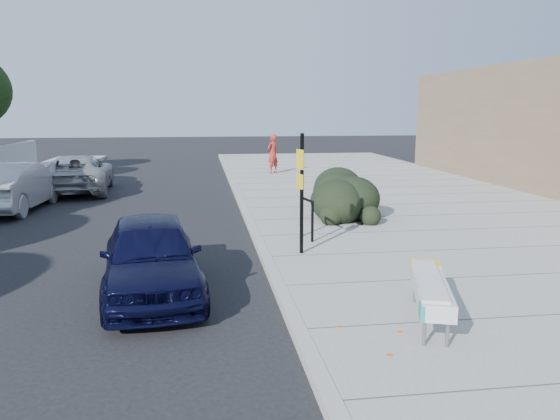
{
  "coord_description": "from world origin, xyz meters",
  "views": [
    {
      "loc": [
        -1.35,
        -9.31,
        3.26
      ],
      "look_at": [
        0.42,
        2.91,
        1.0
      ],
      "focal_mm": 35.0,
      "sensor_mm": 36.0,
      "label": 1
    }
  ],
  "objects": [
    {
      "name": "bench",
      "position": [
        1.95,
        -2.02,
        0.69
      ],
      "size": [
        1.13,
        2.27,
        0.68
      ],
      "rotation": [
        0.0,
        0.0,
        -0.31
      ],
      "color": "gray",
      "rests_on": "sidewalk_near"
    },
    {
      "name": "suv_silver",
      "position": [
        -6.28,
        13.44,
        0.75
      ],
      "size": [
        2.92,
        5.6,
        1.51
      ],
      "primitive_type": "imported",
      "rotation": [
        0.0,
        0.0,
        3.22
      ],
      "color": "#939598",
      "rests_on": "ground"
    },
    {
      "name": "sign_post",
      "position": [
        0.78,
        2.2,
        1.64
      ],
      "size": [
        0.14,
        0.3,
        2.63
      ],
      "rotation": [
        0.0,
        0.0,
        0.29
      ],
      "color": "black",
      "rests_on": "sidewalk_near"
    },
    {
      "name": "sedan_navy",
      "position": [
        -2.27,
        0.32,
        0.71
      ],
      "size": [
        2.16,
        4.34,
        1.42
      ],
      "primitive_type": "imported",
      "rotation": [
        0.0,
        0.0,
        0.12
      ],
      "color": "black",
      "rests_on": "ground"
    },
    {
      "name": "wagon_silver",
      "position": [
        -7.47,
        9.52,
        0.8
      ],
      "size": [
        2.0,
        4.98,
        1.61
      ],
      "primitive_type": "imported",
      "rotation": [
        0.0,
        0.0,
        3.08
      ],
      "color": "#A3A4A8",
      "rests_on": "ground"
    },
    {
      "name": "bike_rack",
      "position": [
        1.18,
        3.5,
        0.76
      ],
      "size": [
        0.21,
        0.68,
        1.01
      ],
      "rotation": [
        0.0,
        0.0,
        0.23
      ],
      "color": "black",
      "rests_on": "sidewalk_near"
    },
    {
      "name": "sidewalk_near",
      "position": [
        5.6,
        5.0,
        0.07
      ],
      "size": [
        11.2,
        50.0,
        0.15
      ],
      "primitive_type": "cube",
      "color": "gray",
      "rests_on": "ground"
    },
    {
      "name": "hedge",
      "position": [
        3.06,
        6.77,
        0.87
      ],
      "size": [
        3.2,
        4.28,
        1.44
      ],
      "primitive_type": "ellipsoid",
      "rotation": [
        0.0,
        0.0,
        -0.38
      ],
      "color": "black",
      "rests_on": "sidewalk_near"
    },
    {
      "name": "ground",
      "position": [
        0.0,
        0.0,
        0.0
      ],
      "size": [
        120.0,
        120.0,
        0.0
      ],
      "primitive_type": "plane",
      "color": "black",
      "rests_on": "ground"
    },
    {
      "name": "pedestrian",
      "position": [
        2.2,
        17.72,
        1.12
      ],
      "size": [
        0.84,
        0.82,
        1.94
      ],
      "primitive_type": "imported",
      "rotation": [
        0.0,
        0.0,
        3.86
      ],
      "color": "maroon",
      "rests_on": "sidewalk_near"
    },
    {
      "name": "curb_near",
      "position": [
        0.0,
        5.0,
        0.08
      ],
      "size": [
        0.22,
        50.0,
        0.17
      ],
      "primitive_type": "cube",
      "color": "#9E9E99",
      "rests_on": "ground"
    }
  ]
}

